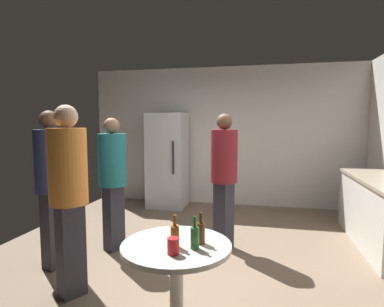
# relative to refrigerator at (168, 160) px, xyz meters

# --- Properties ---
(ground_plane) EXTENTS (5.20, 5.20, 0.10)m
(ground_plane) POSITION_rel_refrigerator_xyz_m (1.02, -2.20, -0.95)
(ground_plane) COLOR #7A6651
(wall_back) EXTENTS (5.32, 0.06, 2.70)m
(wall_back) POSITION_rel_refrigerator_xyz_m (1.02, 0.43, 0.45)
(wall_back) COLOR silver
(wall_back) RESTS_ON ground_plane
(refrigerator) EXTENTS (0.70, 0.68, 1.80)m
(refrigerator) POSITION_rel_refrigerator_xyz_m (0.00, 0.00, 0.00)
(refrigerator) COLOR silver
(refrigerator) RESTS_ON ground_plane
(kitchen_counter) EXTENTS (0.64, 1.89, 0.90)m
(kitchen_counter) POSITION_rel_refrigerator_xyz_m (3.30, -1.34, -0.45)
(kitchen_counter) COLOR beige
(kitchen_counter) RESTS_ON ground_plane
(foreground_table) EXTENTS (0.80, 0.80, 0.73)m
(foreground_table) POSITION_rel_refrigerator_xyz_m (1.17, -3.60, -0.27)
(foreground_table) COLOR beige
(foreground_table) RESTS_ON ground_plane
(beer_bottle_amber) EXTENTS (0.06, 0.06, 0.23)m
(beer_bottle_amber) POSITION_rel_refrigerator_xyz_m (1.17, -3.66, -0.08)
(beer_bottle_amber) COLOR #8C5919
(beer_bottle_amber) RESTS_ON foreground_table
(beer_bottle_brown) EXTENTS (0.06, 0.06, 0.23)m
(beer_bottle_brown) POSITION_rel_refrigerator_xyz_m (1.34, -3.56, -0.08)
(beer_bottle_brown) COLOR #593314
(beer_bottle_brown) RESTS_ON foreground_table
(beer_bottle_green) EXTENTS (0.06, 0.06, 0.23)m
(beer_bottle_green) POSITION_rel_refrigerator_xyz_m (1.32, -3.66, -0.08)
(beer_bottle_green) COLOR #26662D
(beer_bottle_green) RESTS_ON foreground_table
(plastic_cup_red) EXTENTS (0.08, 0.08, 0.11)m
(plastic_cup_red) POSITION_rel_refrigerator_xyz_m (1.19, -3.78, -0.11)
(plastic_cup_red) COLOR red
(plastic_cup_red) RESTS_ON foreground_table
(person_in_maroon_shirt) EXTENTS (0.48, 0.48, 1.73)m
(person_in_maroon_shirt) POSITION_rel_refrigerator_xyz_m (1.30, -1.76, 0.11)
(person_in_maroon_shirt) COLOR #2D2D38
(person_in_maroon_shirt) RESTS_ON ground_plane
(person_in_navy_shirt) EXTENTS (0.43, 0.43, 1.74)m
(person_in_navy_shirt) POSITION_rel_refrigerator_xyz_m (-0.47, -2.77, 0.12)
(person_in_navy_shirt) COLOR #2D2D38
(person_in_navy_shirt) RESTS_ON ground_plane
(person_in_teal_shirt) EXTENTS (0.45, 0.45, 1.67)m
(person_in_teal_shirt) POSITION_rel_refrigerator_xyz_m (-0.05, -2.16, 0.08)
(person_in_teal_shirt) COLOR #2D2D38
(person_in_teal_shirt) RESTS_ON ground_plane
(person_in_orange_shirt) EXTENTS (0.46, 0.46, 1.77)m
(person_in_orange_shirt) POSITION_rel_refrigerator_xyz_m (0.05, -3.23, 0.14)
(person_in_orange_shirt) COLOR #2D2D38
(person_in_orange_shirt) RESTS_ON ground_plane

